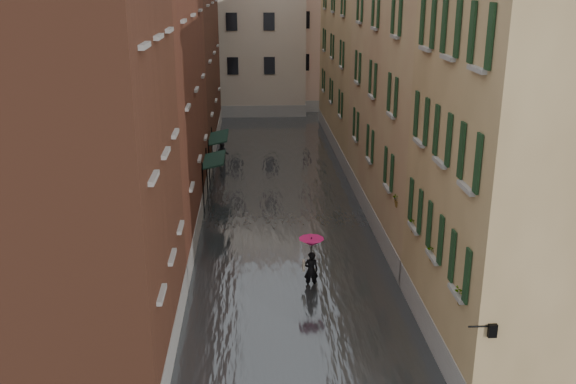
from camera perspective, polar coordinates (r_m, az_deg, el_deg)
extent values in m
plane|color=slate|center=(22.69, 0.94, -11.29)|extent=(120.00, 120.00, 0.00)
cube|color=#44484B|center=(34.54, -0.61, -0.41)|extent=(10.00, 60.00, 0.20)
cube|color=brown|center=(19.10, -19.96, 2.91)|extent=(6.00, 8.00, 13.00)
cube|color=#5B2D1C|center=(29.61, -14.08, 8.16)|extent=(6.00, 14.00, 12.50)
cube|color=brown|center=(44.21, -10.66, 12.59)|extent=(6.00, 16.00, 14.00)
cube|color=olive|center=(20.34, 21.54, 1.43)|extent=(6.00, 8.00, 11.50)
cube|color=tan|center=(30.26, 13.24, 8.91)|extent=(6.00, 14.00, 13.00)
cube|color=olive|center=(44.81, 7.84, 11.20)|extent=(6.00, 16.00, 11.50)
cube|color=beige|center=(57.87, -4.87, 13.64)|extent=(12.00, 9.00, 13.00)
cube|color=tan|center=(60.35, 4.00, 13.38)|extent=(10.00, 9.00, 12.00)
cube|color=black|center=(32.73, -6.58, 2.88)|extent=(1.09, 2.83, 0.31)
cylinder|color=black|center=(31.75, -7.54, 0.18)|extent=(0.06, 0.06, 2.80)
cylinder|color=black|center=(34.44, -7.22, 1.65)|extent=(0.06, 0.06, 2.80)
cube|color=black|center=(37.43, -6.19, 4.87)|extent=(1.09, 3.08, 0.31)
cylinder|color=black|center=(36.26, -7.03, 2.52)|extent=(0.06, 0.06, 2.80)
cylinder|color=black|center=(39.23, -6.76, 3.75)|extent=(0.06, 0.06, 2.80)
cylinder|color=black|center=(16.83, 16.71, -11.37)|extent=(0.60, 0.05, 0.05)
cube|color=black|center=(16.98, 17.66, -11.58)|extent=(0.22, 0.22, 0.35)
cube|color=beige|center=(16.98, 17.66, -11.58)|extent=(0.14, 0.14, 0.24)
cube|color=brown|center=(18.06, 15.38, -8.92)|extent=(0.22, 0.85, 0.18)
imported|color=#265926|center=(17.88, 15.49, -7.72)|extent=(0.59, 0.51, 0.66)
cube|color=brown|center=(20.47, 12.97, -5.38)|extent=(0.22, 0.85, 0.18)
imported|color=#265926|center=(20.31, 13.05, -4.29)|extent=(0.59, 0.51, 0.66)
cube|color=brown|center=(22.60, 11.34, -2.95)|extent=(0.22, 0.85, 0.18)
imported|color=#265926|center=(22.45, 11.41, -1.95)|extent=(0.59, 0.51, 0.66)
cube|color=brown|center=(24.96, 9.91, -0.80)|extent=(0.22, 0.85, 0.18)
imported|color=#265926|center=(24.82, 9.96, 0.12)|extent=(0.59, 0.51, 0.66)
imported|color=black|center=(24.46, 2.06, -6.98)|extent=(0.58, 0.40, 1.52)
cube|color=beige|center=(24.40, 1.39, -6.54)|extent=(0.08, 0.30, 0.38)
cylinder|color=black|center=(24.22, 2.07, -5.71)|extent=(0.02, 0.02, 1.00)
cone|color=#D40E5A|center=(23.99, 2.09, -4.47)|extent=(0.96, 0.96, 0.28)
imported|color=black|center=(40.38, -5.81, 3.31)|extent=(0.77, 0.60, 1.59)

